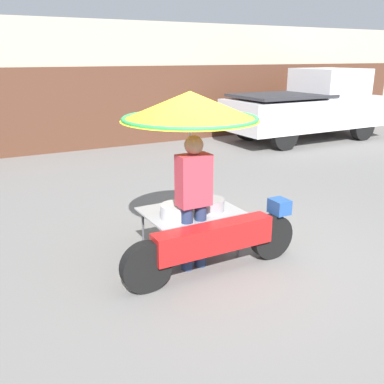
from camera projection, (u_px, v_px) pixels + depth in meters
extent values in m
plane|color=slate|center=(231.00, 258.00, 5.38)|extent=(36.00, 36.00, 0.00)
cube|color=#B2A893|center=(65.00, 85.00, 11.85)|extent=(28.00, 2.00, 3.33)
cube|color=#563323|center=(76.00, 110.00, 11.17)|extent=(23.80, 0.06, 2.16)
cylinder|color=black|center=(271.00, 236.00, 5.32)|extent=(0.56, 0.14, 0.56)
cylinder|color=black|center=(146.00, 267.00, 4.55)|extent=(0.56, 0.14, 0.56)
cube|color=red|center=(214.00, 238.00, 4.88)|extent=(1.49, 0.24, 0.32)
cube|color=#234C93|center=(279.00, 206.00, 5.25)|extent=(0.20, 0.24, 0.18)
cylinder|color=black|center=(181.00, 229.00, 5.63)|extent=(0.51, 0.14, 0.51)
cylinder|color=#515156|center=(238.00, 235.00, 5.33)|extent=(0.03, 0.03, 0.58)
cylinder|color=#515156|center=(209.00, 217.00, 5.93)|extent=(0.03, 0.03, 0.58)
cylinder|color=#515156|center=(167.00, 252.00, 4.88)|extent=(0.03, 0.03, 0.58)
cylinder|color=#515156|center=(143.00, 231.00, 5.48)|extent=(0.03, 0.03, 0.58)
cube|color=#9E9EA3|center=(190.00, 211.00, 5.32)|extent=(1.16, 0.84, 0.02)
cylinder|color=#B2B2B7|center=(190.00, 167.00, 5.14)|extent=(0.03, 0.03, 1.12)
cone|color=yellow|center=(190.00, 106.00, 4.92)|extent=(1.63, 1.63, 0.33)
torus|color=green|center=(190.00, 118.00, 4.97)|extent=(1.60, 1.60, 0.05)
cylinder|color=#B7B7BC|center=(177.00, 211.00, 5.05)|extent=(0.39, 0.39, 0.16)
cylinder|color=#939399|center=(209.00, 205.00, 5.28)|extent=(0.37, 0.37, 0.15)
cylinder|color=#1E6BB2|center=(203.00, 193.00, 5.62)|extent=(0.21, 0.21, 0.21)
cylinder|color=navy|center=(187.00, 238.00, 4.98)|extent=(0.14, 0.14, 0.79)
cylinder|color=navy|center=(200.00, 235.00, 5.06)|extent=(0.14, 0.14, 0.79)
cube|color=#C13847|center=(194.00, 180.00, 4.81)|extent=(0.38, 0.22, 0.59)
sphere|color=#A87A5B|center=(194.00, 145.00, 4.69)|extent=(0.21, 0.21, 0.21)
cylinder|color=black|center=(363.00, 127.00, 12.80)|extent=(0.79, 0.24, 0.79)
cylinder|color=black|center=(322.00, 120.00, 14.17)|extent=(0.79, 0.24, 0.79)
cylinder|color=black|center=(284.00, 135.00, 11.42)|extent=(0.79, 0.24, 0.79)
cylinder|color=black|center=(248.00, 127.00, 12.79)|extent=(0.79, 0.24, 0.79)
cube|color=silver|center=(307.00, 112.00, 12.66)|extent=(5.03, 1.93, 0.86)
cube|color=silver|center=(329.00, 83.00, 12.78)|extent=(1.71, 1.78, 0.82)
cube|color=#2D2D33|center=(281.00, 96.00, 12.04)|extent=(2.61, 1.86, 0.08)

